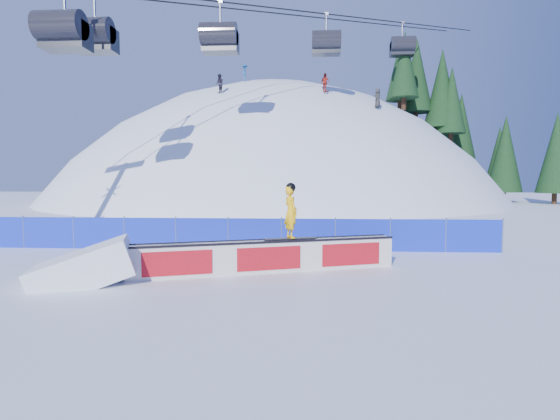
{
  "coord_description": "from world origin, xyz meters",
  "views": [
    {
      "loc": [
        3.96,
        -11.61,
        2.65
      ],
      "look_at": [
        3.03,
        3.12,
        1.61
      ],
      "focal_mm": 28.0,
      "sensor_mm": 36.0,
      "label": 1
    }
  ],
  "objects": [
    {
      "name": "snowboarder",
      "position": [
        3.48,
        0.92,
        1.73
      ],
      "size": [
        1.56,
        0.79,
        1.63
      ],
      "rotation": [
        0.0,
        0.0,
        2.06
      ],
      "color": "black",
      "rests_on": "rail_box"
    },
    {
      "name": "ground",
      "position": [
        0.0,
        0.0,
        0.0
      ],
      "size": [
        160.0,
        160.0,
        0.0
      ],
      "primitive_type": "plane",
      "color": "white",
      "rests_on": "ground"
    },
    {
      "name": "rail_box",
      "position": [
        2.82,
        0.68,
        0.46
      ],
      "size": [
        7.45,
        3.09,
        0.93
      ],
      "rotation": [
        0.0,
        0.0,
        0.34
      ],
      "color": "silver",
      "rests_on": "ground"
    },
    {
      "name": "snow_ramp",
      "position": [
        -1.73,
        -0.93,
        0.0
      ],
      "size": [
        2.96,
        2.37,
        1.6
      ],
      "primitive_type": null,
      "rotation": [
        0.0,
        -0.31,
        0.34
      ],
      "color": "white",
      "rests_on": "ground"
    },
    {
      "name": "safety_fence",
      "position": [
        0.0,
        4.5,
        0.6
      ],
      "size": [
        22.05,
        0.05,
        1.3
      ],
      "color": "#1127C0",
      "rests_on": "ground"
    },
    {
      "name": "treeline",
      "position": [
        20.77,
        41.33,
        11.28
      ],
      "size": [
        19.44,
        9.95,
        21.58
      ],
      "color": "black",
      "rests_on": "ground"
    },
    {
      "name": "snow_hill",
      "position": [
        0.0,
        42.0,
        -18.0
      ],
      "size": [
        64.0,
        64.0,
        64.0
      ],
      "color": "white",
      "rests_on": "ground"
    },
    {
      "name": "chairlift",
      "position": [
        4.74,
        27.49,
        16.89
      ],
      "size": [
        40.8,
        41.7,
        22.0
      ],
      "color": "#8E939B",
      "rests_on": "ground"
    },
    {
      "name": "distant_skiers",
      "position": [
        1.39,
        30.39,
        11.87
      ],
      "size": [
        15.09,
        7.64,
        5.58
      ],
      "color": "black",
      "rests_on": "ground"
    }
  ]
}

